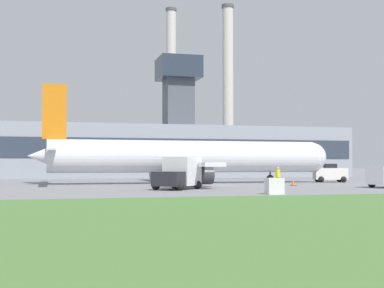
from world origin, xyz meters
name	(u,v)px	position (x,y,z in m)	size (l,w,h in m)	color
ground_plane	(213,185)	(0.00, 0.00, 0.00)	(400.00, 400.00, 0.00)	gray
terminal_building	(151,149)	(0.32, 35.23, 4.58)	(66.29, 12.67, 19.66)	#8C939E
smokestack_left	(171,90)	(10.60, 66.64, 18.78)	(2.48, 2.48, 37.36)	beige
smokestack_right	(228,88)	(23.49, 64.89, 19.43)	(2.82, 2.82, 38.63)	beige
airplane	(184,157)	(-1.51, 5.87, 2.84)	(33.02, 29.62, 10.24)	silver
pushback_tug	(330,174)	(15.97, 5.77, 0.97)	(4.07, 3.25, 2.14)	white
fuel_truck	(179,174)	(-5.09, -6.94, 1.31)	(4.73, 4.94, 2.70)	#232328
ground_crew_person	(278,177)	(4.25, -5.83, 0.95)	(0.48, 0.48, 1.86)	#23283D
traffic_cone_near_nose	(293,183)	(7.56, -2.03, 0.25)	(0.58, 0.58, 0.56)	black
utility_cabinet	(274,186)	(-0.45, -15.83, 0.56)	(1.15, 0.82, 1.13)	silver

